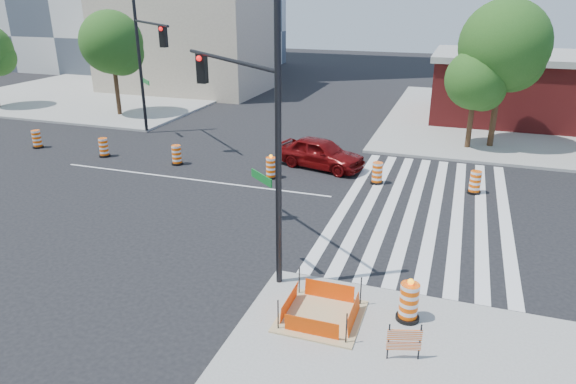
# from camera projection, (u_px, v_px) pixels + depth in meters

# --- Properties ---
(ground) EXTENTS (120.00, 120.00, 0.00)m
(ground) POSITION_uv_depth(u_px,v_px,m) (190.00, 179.00, 24.62)
(ground) COLOR black
(ground) RESTS_ON ground
(sidewalk_ne) EXTENTS (22.00, 22.00, 0.15)m
(sidewalk_ne) POSITION_uv_depth(u_px,v_px,m) (553.00, 123.00, 35.03)
(sidewalk_ne) COLOR gray
(sidewalk_ne) RESTS_ON ground
(sidewalk_nw) EXTENTS (22.00, 22.00, 0.15)m
(sidewalk_nw) POSITION_uv_depth(u_px,v_px,m) (110.00, 92.00, 45.89)
(sidewalk_nw) COLOR gray
(sidewalk_nw) RESTS_ON ground
(crosswalk_east) EXTENTS (6.75, 13.50, 0.01)m
(crosswalk_east) POSITION_uv_depth(u_px,v_px,m) (424.00, 208.00, 21.32)
(crosswalk_east) COLOR silver
(crosswalk_east) RESTS_ON ground
(lane_centerline) EXTENTS (14.00, 0.12, 0.01)m
(lane_centerline) POSITION_uv_depth(u_px,v_px,m) (190.00, 179.00, 24.62)
(lane_centerline) COLOR silver
(lane_centerline) RESTS_ON ground
(excavation_pit) EXTENTS (2.20, 2.20, 0.90)m
(excavation_pit) POSITION_uv_depth(u_px,v_px,m) (321.00, 315.00, 13.89)
(excavation_pit) COLOR tan
(excavation_pit) RESTS_ON ground
(brick_storefront) EXTENTS (16.50, 8.50, 4.60)m
(brick_storefront) POSITION_uv_depth(u_px,v_px,m) (559.00, 90.00, 34.22)
(brick_storefront) COLOR maroon
(brick_storefront) RESTS_ON ground
(beige_midrise) EXTENTS (14.00, 10.00, 10.00)m
(beige_midrise) POSITION_uv_depth(u_px,v_px,m) (188.00, 33.00, 45.82)
(beige_midrise) COLOR tan
(beige_midrise) RESTS_ON ground
(red_coupe) EXTENTS (4.86, 2.91, 1.55)m
(red_coupe) POSITION_uv_depth(u_px,v_px,m) (321.00, 153.00, 26.00)
(red_coupe) COLOR #5E0809
(red_coupe) RESTS_ON ground
(signal_pole_se) EXTENTS (4.81, 4.02, 8.11)m
(signal_pole_se) POSITION_uv_depth(u_px,v_px,m) (249.00, 115.00, 15.24)
(signal_pole_se) COLOR black
(signal_pole_se) RESTS_ON ground
(signal_pole_nw) EXTENTS (4.95, 4.45, 8.61)m
(signal_pole_nw) POSITION_uv_depth(u_px,v_px,m) (146.00, 50.00, 29.45)
(signal_pole_nw) COLOR black
(signal_pole_nw) RESTS_ON ground
(pit_drum) EXTENTS (0.63, 0.63, 1.25)m
(pit_drum) POSITION_uv_depth(u_px,v_px,m) (409.00, 303.00, 13.64)
(pit_drum) COLOR black
(pit_drum) RESTS_ON ground
(barricade) EXTENTS (0.80, 0.28, 0.98)m
(barricade) POSITION_uv_depth(u_px,v_px,m) (404.00, 340.00, 12.14)
(barricade) COLOR #FF5705
(barricade) RESTS_ON ground
(tree_north_b) EXTENTS (4.31, 4.31, 7.32)m
(tree_north_b) POSITION_uv_depth(u_px,v_px,m) (113.00, 46.00, 35.46)
(tree_north_b) COLOR #382314
(tree_north_b) RESTS_ON ground
(tree_north_c) EXTENTS (3.32, 3.30, 5.61)m
(tree_north_c) POSITION_uv_depth(u_px,v_px,m) (476.00, 83.00, 27.96)
(tree_north_c) COLOR #382314
(tree_north_c) RESTS_ON ground
(tree_north_d) EXTENTS (4.80, 4.80, 8.16)m
(tree_north_d) POSITION_uv_depth(u_px,v_px,m) (505.00, 50.00, 27.63)
(tree_north_d) COLOR #382314
(tree_north_d) RESTS_ON ground
(median_drum_0) EXTENTS (0.60, 0.60, 1.02)m
(median_drum_0) POSITION_uv_depth(u_px,v_px,m) (37.00, 140.00, 29.46)
(median_drum_0) COLOR black
(median_drum_0) RESTS_ON ground
(median_drum_1) EXTENTS (0.60, 0.60, 1.02)m
(median_drum_1) POSITION_uv_depth(u_px,v_px,m) (104.00, 148.00, 27.87)
(median_drum_1) COLOR black
(median_drum_1) RESTS_ON ground
(median_drum_2) EXTENTS (0.60, 0.60, 1.02)m
(median_drum_2) POSITION_uv_depth(u_px,v_px,m) (177.00, 156.00, 26.59)
(median_drum_2) COLOR black
(median_drum_2) RESTS_ON ground
(median_drum_3) EXTENTS (0.60, 0.60, 1.18)m
(median_drum_3) POSITION_uv_depth(u_px,v_px,m) (271.00, 168.00, 24.63)
(median_drum_3) COLOR black
(median_drum_3) RESTS_ON ground
(median_drum_4) EXTENTS (0.60, 0.60, 1.02)m
(median_drum_4) POSITION_uv_depth(u_px,v_px,m) (377.00, 174.00, 23.92)
(median_drum_4) COLOR black
(median_drum_4) RESTS_ON ground
(median_drum_5) EXTENTS (0.60, 0.60, 1.02)m
(median_drum_5) POSITION_uv_depth(u_px,v_px,m) (475.00, 183.00, 22.75)
(median_drum_5) COLOR black
(median_drum_5) RESTS_ON ground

